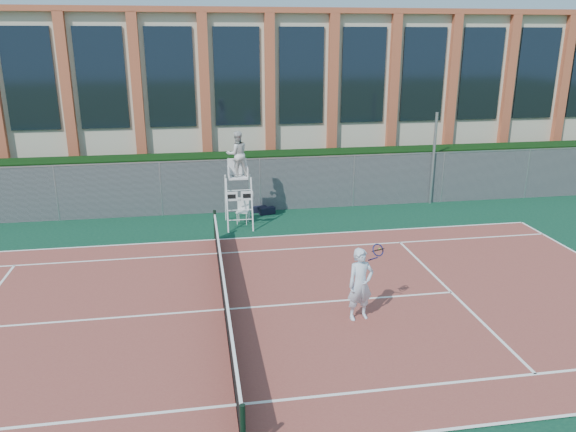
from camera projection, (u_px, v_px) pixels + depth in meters
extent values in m
plane|color=#233814|center=(225.00, 310.00, 14.88)|extent=(120.00, 120.00, 0.00)
cube|color=#0B3122|center=(223.00, 294.00, 15.82)|extent=(36.00, 20.00, 0.01)
cube|color=brown|center=(225.00, 310.00, 14.88)|extent=(23.77, 10.97, 0.02)
cylinder|color=black|center=(215.00, 225.00, 19.98)|extent=(0.10, 0.10, 1.10)
cube|color=black|center=(224.00, 295.00, 14.75)|extent=(0.03, 11.00, 0.86)
cube|color=white|center=(224.00, 279.00, 14.61)|extent=(0.06, 11.20, 0.07)
cube|color=black|center=(210.00, 180.00, 23.95)|extent=(40.00, 1.40, 2.20)
cube|color=beige|center=(203.00, 94.00, 30.59)|extent=(44.00, 10.00, 8.00)
cube|color=#B25233|center=(199.00, 14.00, 29.35)|extent=(45.00, 10.60, 0.25)
cylinder|color=#9EA0A5|center=(433.00, 159.00, 23.95)|extent=(0.12, 0.12, 3.95)
cylinder|color=white|center=(227.00, 206.00, 20.77)|extent=(0.06, 0.55, 2.01)
cylinder|color=white|center=(252.00, 205.00, 20.91)|extent=(0.06, 0.55, 2.01)
cylinder|color=white|center=(226.00, 199.00, 21.74)|extent=(0.06, 0.55, 2.01)
cylinder|color=white|center=(249.00, 198.00, 21.88)|extent=(0.06, 0.55, 2.01)
cube|color=white|center=(238.00, 177.00, 21.04)|extent=(0.72, 0.62, 0.06)
cube|color=white|center=(237.00, 166.00, 21.20)|extent=(0.72, 0.05, 0.62)
cube|color=white|center=(232.00, 196.00, 20.79)|extent=(0.45, 0.03, 0.35)
cube|color=white|center=(247.00, 196.00, 20.88)|extent=(0.45, 0.03, 0.35)
imported|color=silver|center=(237.00, 154.00, 20.82)|extent=(0.94, 0.80, 1.70)
cube|color=silver|center=(243.00, 211.00, 21.74)|extent=(0.55, 0.55, 0.04)
cube|color=silver|center=(243.00, 204.00, 21.86)|extent=(0.45, 0.16, 0.48)
cylinder|color=silver|center=(237.00, 219.00, 21.66)|extent=(0.03, 0.03, 0.45)
cylinder|color=silver|center=(246.00, 219.00, 21.63)|extent=(0.03, 0.03, 0.45)
cylinder|color=silver|center=(239.00, 216.00, 22.01)|extent=(0.03, 0.03, 0.45)
cylinder|color=silver|center=(248.00, 216.00, 21.97)|extent=(0.03, 0.03, 0.45)
cube|color=black|center=(267.00, 211.00, 22.97)|extent=(0.69, 0.45, 0.28)
cube|color=black|center=(260.00, 209.00, 23.23)|extent=(0.62, 0.32, 0.24)
imported|color=silver|center=(360.00, 284.00, 14.13)|extent=(0.77, 0.58, 1.90)
torus|color=#131648|center=(378.00, 250.00, 14.21)|extent=(0.38, 0.30, 0.30)
sphere|color=#CCE533|center=(379.00, 249.00, 14.41)|extent=(0.07, 0.07, 0.07)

